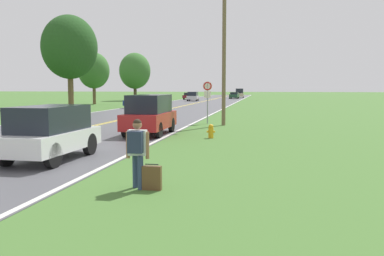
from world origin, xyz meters
TOP-DOWN VIEW (x-y plane):
  - hitchhiker_person at (7.57, 3.80)m, footprint 0.56×0.41m
  - suitcase at (7.93, 3.78)m, footprint 0.45×0.16m
  - fire_hydrant at (7.96, 13.64)m, footprint 0.40×0.24m
  - traffic_sign at (6.68, 21.16)m, footprint 0.60×0.10m
  - utility_pole_midground at (7.85, 20.22)m, footprint 1.80×0.24m
  - tree_behind_sign at (-11.85, 38.55)m, footprint 6.32×6.32m
  - tree_mid_treeline at (-13.53, 48.78)m, footprint 4.39×4.39m
  - tree_right_cluster at (-12.70, 64.38)m, footprint 5.52×5.52m
  - car_white_suv_nearest at (3.58, 6.92)m, footprint 1.83×3.99m
  - car_red_suv_approaching at (4.72, 14.49)m, footprint 1.87×4.28m
  - car_dark_blue_sedan_mid_near at (-4.47, 40.66)m, footprint 2.07×4.85m
  - car_silver_hatchback_mid_far at (-2.16, 64.06)m, footprint 1.90×3.83m
  - car_maroon_sedan_receding at (-4.37, 72.44)m, footprint 1.96×4.49m
  - car_dark_green_sedan_distant at (3.79, 79.21)m, footprint 1.87×4.14m
  - car_champagne_van_horizon at (4.35, 86.72)m, footprint 2.01×4.08m

SIDE VIEW (x-z plane):
  - suitcase at x=7.93m, z-range -0.02..0.59m
  - fire_hydrant at x=7.96m, z-range 0.00..0.66m
  - car_dark_green_sedan_distant at x=3.79m, z-range 0.03..1.38m
  - car_maroon_sedan_receding at x=-4.37m, z-range 0.04..1.37m
  - car_dark_blue_sedan_mid_near at x=-4.47m, z-range 0.04..1.42m
  - car_silver_hatchback_mid_far at x=-2.16m, z-range 0.04..1.63m
  - car_white_suv_nearest at x=3.58m, z-range 0.05..1.84m
  - hitchhiker_person at x=7.57m, z-range 0.19..1.84m
  - car_red_suv_approaching at x=4.72m, z-range 0.04..2.05m
  - car_champagne_van_horizon at x=4.35m, z-range 0.02..2.09m
  - traffic_sign at x=6.68m, z-range 0.71..3.47m
  - tree_mid_treeline at x=-13.53m, z-range 1.08..8.32m
  - utility_pole_midground at x=7.85m, z-range 0.16..9.27m
  - tree_right_cluster at x=-12.70m, z-range 1.03..9.47m
  - tree_behind_sign at x=-11.85m, z-range 1.63..12.22m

